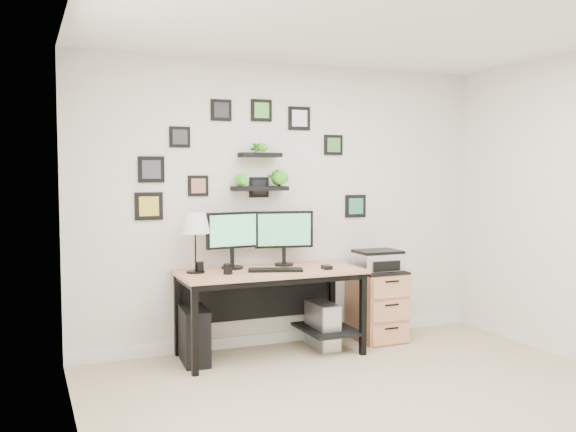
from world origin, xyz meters
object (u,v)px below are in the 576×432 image
desk (273,283)px  table_lamp (195,225)px  monitor_left (232,236)px  pc_tower_black (194,335)px  monitor_right (284,233)px  pc_tower_grey (323,325)px  printer (378,260)px  mug (228,269)px  file_cabinet (377,305)px

desk → table_lamp: (-0.67, 0.07, 0.53)m
monitor_left → pc_tower_black: (-0.39, -0.15, -0.81)m
monitor_right → pc_tower_black: size_ratio=1.15×
monitor_left → desk: bearing=-27.3°
pc_tower_grey → printer: printer is taller
mug → table_lamp: bearing=143.2°
monitor_left → table_lamp: table_lamp is taller
monitor_left → printer: monitor_left is taller
mug → pc_tower_grey: size_ratio=0.20×
desk → pc_tower_black: 0.81m
desk → pc_tower_grey: (0.48, -0.01, -0.42)m
table_lamp → mug: 0.46m
monitor_left → file_cabinet: monitor_left is taller
monitor_right → file_cabinet: 1.16m
pc_tower_grey → printer: bearing=6.2°
pc_tower_grey → printer: (0.61, 0.07, 0.56)m
monitor_left → file_cabinet: size_ratio=0.74×
desk → monitor_left: monitor_left is taller
pc_tower_grey → monitor_right: bearing=151.7°
pc_tower_grey → printer: size_ratio=1.04×
monitor_left → mug: (-0.13, -0.27, -0.25)m
table_lamp → printer: bearing=-0.2°
desk → monitor_right: 0.48m
desk → file_cabinet: (1.09, 0.06, -0.29)m
monitor_left → pc_tower_grey: 1.17m
mug → printer: printer is taller
table_lamp → printer: 1.81m
desk → table_lamp: table_lamp is taller
pc_tower_black → file_cabinet: bearing=6.0°
desk → monitor_left: bearing=152.7°
monitor_right → file_cabinet: bearing=-6.4°
printer → monitor_right: bearing=173.8°
monitor_left → table_lamp: 0.39m
monitor_right → file_cabinet: (0.91, -0.10, -0.71)m
mug → pc_tower_black: 0.63m
monitor_right → table_lamp: bearing=-173.6°
mug → file_cabinet: mug is taller
mug → desk: bearing=13.5°
desk → pc_tower_grey: bearing=-0.7°
mug → pc_tower_black: bearing=155.7°
table_lamp → file_cabinet: bearing=-0.3°
mug → printer: bearing=6.2°
table_lamp → mug: table_lamp is taller
pc_tower_black → desk: bearing=3.5°
file_cabinet → printer: 0.43m
pc_tower_grey → file_cabinet: file_cabinet is taller
monitor_right → file_cabinet: monitor_right is taller
printer → monitor_left: bearing=175.9°
desk → pc_tower_black: bearing=178.9°
pc_tower_grey → desk: bearing=179.3°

